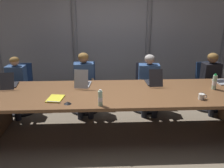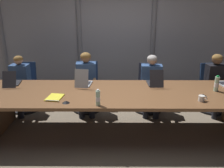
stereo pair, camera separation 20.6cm
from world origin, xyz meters
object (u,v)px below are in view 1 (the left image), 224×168
at_px(office_chair_center, 146,92).
at_px(laptop_center, 154,81).
at_px(laptop_left_end, 10,84).
at_px(person_center, 149,80).
at_px(laptop_right_mid, 224,81).
at_px(office_chair_left_mid, 85,92).
at_px(laptop_left_mid, 83,83).
at_px(office_chair_left_end, 21,94).
at_px(conference_mic_left_side, 68,103).
at_px(water_bottle_secondary, 215,82).
at_px(office_chair_right_mid, 207,91).
at_px(person_left_end, 15,83).
at_px(conference_mic_middle, 202,93).
at_px(person_left_mid, 84,80).
at_px(spiral_notepad, 55,99).
at_px(person_right_mid, 212,79).
at_px(water_bottle_primary, 100,98).
at_px(coffee_mug_near, 202,97).

bearing_deg(office_chair_center, laptop_center, 8.95).
bearing_deg(laptop_left_end, person_center, -85.98).
distance_m(laptop_right_mid, office_chair_left_mid, 2.68).
distance_m(laptop_left_mid, laptop_center, 1.25).
xyz_separation_m(laptop_right_mid, office_chair_left_end, (-3.84, 0.66, -0.44)).
bearing_deg(conference_mic_left_side, water_bottle_secondary, 12.07).
distance_m(office_chair_right_mid, person_left_end, 3.91).
xyz_separation_m(office_chair_left_end, office_chair_center, (2.55, -0.00, -0.00)).
xyz_separation_m(laptop_left_mid, conference_mic_middle, (1.93, -0.49, -0.05)).
relative_size(water_bottle_secondary, conference_mic_middle, 2.42).
height_order(laptop_left_mid, conference_mic_left_side, laptop_left_mid).
bearing_deg(person_left_mid, spiral_notepad, -23.16).
distance_m(person_left_mid, person_center, 1.28).
height_order(person_left_end, person_right_mid, person_right_mid).
bearing_deg(office_chair_center, laptop_left_mid, -53.59).
height_order(person_left_end, conference_mic_left_side, person_left_end).
relative_size(laptop_right_mid, person_center, 0.38).
xyz_separation_m(person_left_end, person_right_mid, (3.89, 0.01, 0.03)).
height_order(laptop_right_mid, person_left_end, person_left_end).
bearing_deg(office_chair_center, office_chair_right_mid, 97.88).
bearing_deg(laptop_right_mid, office_chair_left_mid, 68.30).
bearing_deg(person_left_mid, laptop_left_mid, -3.22).
bearing_deg(person_left_end, office_chair_center, 98.17).
relative_size(office_chair_right_mid, person_center, 0.81).
xyz_separation_m(office_chair_center, spiral_notepad, (-1.62, -1.25, 0.40)).
height_order(water_bottle_primary, coffee_mug_near, water_bottle_primary).
bearing_deg(person_left_mid, office_chair_right_mid, 88.86).
height_order(laptop_left_end, coffee_mug_near, laptop_left_end).
bearing_deg(laptop_left_end, coffee_mug_near, -109.87).
distance_m(laptop_right_mid, person_right_mid, 0.52).
distance_m(office_chair_left_mid, person_left_end, 1.36).
distance_m(person_left_end, conference_mic_left_side, 1.74).
height_order(office_chair_left_end, person_center, person_center).
relative_size(office_chair_left_end, person_left_mid, 0.79).
bearing_deg(office_chair_right_mid, person_right_mid, -7.37).
bearing_deg(conference_mic_middle, office_chair_center, 120.81).
bearing_deg(laptop_left_end, water_bottle_secondary, -101.62).
xyz_separation_m(office_chair_left_mid, person_right_mid, (2.57, -0.16, 0.31)).
relative_size(person_left_mid, coffee_mug_near, 9.10).
bearing_deg(office_chair_left_end, office_chair_left_mid, 87.95).
bearing_deg(office_chair_center, coffee_mug_near, 31.71).
height_order(laptop_center, coffee_mug_near, laptop_center).
bearing_deg(office_chair_center, water_bottle_secondary, 54.34).
xyz_separation_m(person_right_mid, conference_mic_left_side, (-2.72, -1.28, 0.09)).
bearing_deg(office_chair_left_mid, water_bottle_secondary, 67.96).
distance_m(laptop_right_mid, person_left_end, 3.91).
distance_m(office_chair_right_mid, person_right_mid, 0.36).
xyz_separation_m(laptop_right_mid, person_left_mid, (-2.54, 0.51, -0.11)).
xyz_separation_m(person_left_end, coffee_mug_near, (3.19, -1.20, 0.15)).
height_order(office_chair_left_end, conference_mic_middle, office_chair_left_end).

